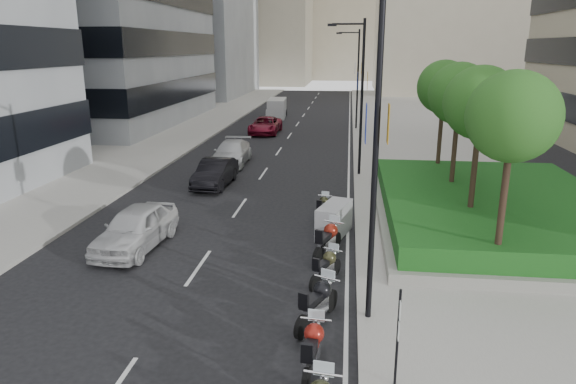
% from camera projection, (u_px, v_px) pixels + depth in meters
% --- Properties ---
extents(ground, '(160.00, 160.00, 0.00)m').
position_uv_depth(ground, '(210.00, 330.00, 14.04)').
color(ground, black).
rests_on(ground, ground).
extents(sidewalk_right, '(10.00, 100.00, 0.15)m').
position_uv_depth(sidewalk_right, '(415.00, 141.00, 41.67)').
color(sidewalk_right, '#9E9B93').
rests_on(sidewalk_right, ground).
extents(sidewalk_left, '(8.00, 100.00, 0.15)m').
position_uv_depth(sidewalk_left, '(166.00, 136.00, 44.04)').
color(sidewalk_left, '#9E9B93').
rests_on(sidewalk_left, ground).
extents(lane_edge, '(0.12, 100.00, 0.01)m').
position_uv_depth(lane_edge, '(349.00, 141.00, 42.29)').
color(lane_edge, silver).
rests_on(lane_edge, ground).
extents(lane_centre, '(0.12, 100.00, 0.01)m').
position_uv_depth(lane_centre, '(287.00, 140.00, 42.87)').
color(lane_centre, silver).
rests_on(lane_centre, ground).
extents(planter, '(10.00, 14.00, 0.40)m').
position_uv_depth(planter, '(493.00, 216.00, 22.37)').
color(planter, gray).
rests_on(planter, sidewalk_right).
extents(hedge, '(9.40, 13.40, 0.80)m').
position_uv_depth(hedge, '(495.00, 203.00, 22.21)').
color(hedge, '#154C17').
rests_on(hedge, planter).
extents(tree_0, '(2.80, 2.80, 6.30)m').
position_uv_depth(tree_0, '(513.00, 117.00, 15.42)').
color(tree_0, '#332319').
rests_on(tree_0, planter).
extents(tree_1, '(2.80, 2.80, 6.30)m').
position_uv_depth(tree_1, '(481.00, 103.00, 19.25)').
color(tree_1, '#332319').
rests_on(tree_1, planter).
extents(tree_2, '(2.80, 2.80, 6.30)m').
position_uv_depth(tree_2, '(459.00, 94.00, 23.07)').
color(tree_2, '#332319').
rests_on(tree_2, planter).
extents(tree_3, '(2.80, 2.80, 6.30)m').
position_uv_depth(tree_3, '(444.00, 87.00, 26.89)').
color(tree_3, '#332319').
rests_on(tree_3, planter).
extents(lamp_post_0, '(2.34, 0.45, 9.00)m').
position_uv_depth(lamp_post_0, '(370.00, 144.00, 13.15)').
color(lamp_post_0, black).
rests_on(lamp_post_0, ground).
extents(lamp_post_1, '(2.34, 0.45, 9.00)m').
position_uv_depth(lamp_post_1, '(359.00, 90.00, 29.39)').
color(lamp_post_1, black).
rests_on(lamp_post_1, ground).
extents(lamp_post_2, '(2.34, 0.45, 9.00)m').
position_uv_depth(lamp_post_2, '(356.00, 74.00, 46.59)').
color(lamp_post_2, black).
rests_on(lamp_post_2, ground).
extents(parking_sign, '(0.06, 0.32, 2.50)m').
position_uv_depth(parking_sign, '(398.00, 333.00, 11.19)').
color(parking_sign, black).
rests_on(parking_sign, ground).
extents(motorcycle_1, '(0.76, 2.28, 1.13)m').
position_uv_depth(motorcycle_1, '(312.00, 349.00, 12.08)').
color(motorcycle_1, black).
rests_on(motorcycle_1, ground).
extents(motorcycle_2, '(1.16, 2.23, 1.19)m').
position_uv_depth(motorcycle_2, '(318.00, 303.00, 14.21)').
color(motorcycle_2, black).
rests_on(motorcycle_2, ground).
extents(motorcycle_3, '(1.02, 1.91, 1.02)m').
position_uv_depth(motorcycle_3, '(326.00, 267.00, 16.72)').
color(motorcycle_3, black).
rests_on(motorcycle_3, ground).
extents(motorcycle_4, '(1.08, 2.33, 1.21)m').
position_uv_depth(motorcycle_4, '(328.00, 240.00, 18.78)').
color(motorcycle_4, black).
rests_on(motorcycle_4, ground).
extents(motorcycle_5, '(1.49, 2.37, 1.34)m').
position_uv_depth(motorcycle_5, '(334.00, 220.00, 20.89)').
color(motorcycle_5, black).
rests_on(motorcycle_5, ground).
extents(motorcycle_6, '(0.65, 1.94, 0.97)m').
position_uv_depth(motorcycle_6, '(323.00, 207.00, 23.03)').
color(motorcycle_6, black).
rests_on(motorcycle_6, ground).
extents(car_a, '(2.24, 4.85, 1.61)m').
position_uv_depth(car_a, '(136.00, 228.00, 19.61)').
color(car_a, silver).
rests_on(car_a, ground).
extents(car_b, '(1.72, 4.55, 1.48)m').
position_uv_depth(car_b, '(215.00, 173.00, 28.42)').
color(car_b, black).
rests_on(car_b, ground).
extents(car_c, '(2.23, 5.25, 1.51)m').
position_uv_depth(car_c, '(232.00, 153.00, 33.70)').
color(car_c, silver).
rests_on(car_c, ground).
extents(car_d, '(2.54, 5.34, 1.47)m').
position_uv_depth(car_d, '(265.00, 125.00, 45.68)').
color(car_d, maroon).
rests_on(car_d, ground).
extents(delivery_van, '(2.11, 4.88, 2.00)m').
position_uv_depth(delivery_van, '(277.00, 109.00, 56.00)').
color(delivery_van, silver).
rests_on(delivery_van, ground).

